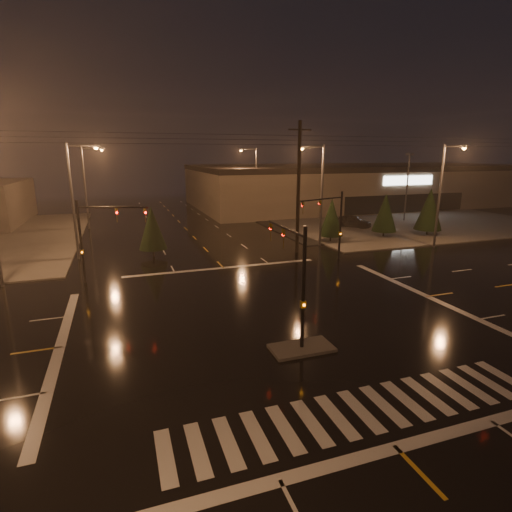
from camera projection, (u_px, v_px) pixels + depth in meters
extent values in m
plane|color=black|center=(272.00, 318.00, 22.77)|extent=(140.00, 140.00, 0.00)
cube|color=#484540|center=(386.00, 217.00, 59.70)|extent=(36.00, 36.00, 0.12)
cube|color=#484540|center=(302.00, 348.00, 19.09)|extent=(3.00, 1.60, 0.15)
cube|color=beige|center=(361.00, 411.00, 14.52)|extent=(15.00, 2.60, 0.01)
cube|color=beige|center=(396.00, 448.00, 12.69)|extent=(16.00, 0.50, 0.01)
cube|color=beige|center=(223.00, 268.00, 32.85)|extent=(16.00, 0.50, 0.01)
cube|color=black|center=(423.00, 217.00, 59.45)|extent=(50.00, 24.00, 0.08)
cube|color=#695D4B|center=(357.00, 185.00, 75.09)|extent=(60.00, 28.00, 7.00)
cube|color=black|center=(358.00, 167.00, 74.28)|extent=(60.20, 28.20, 0.80)
cube|color=white|center=(408.00, 180.00, 61.75)|extent=(9.00, 0.20, 1.40)
cube|color=black|center=(406.00, 203.00, 62.69)|extent=(22.00, 0.15, 2.80)
cylinder|color=black|center=(303.00, 290.00, 18.36)|extent=(0.18, 0.18, 6.00)
cylinder|color=black|center=(285.00, 228.00, 19.81)|extent=(0.12, 4.50, 0.12)
imported|color=#594707|center=(271.00, 223.00, 21.68)|extent=(0.16, 0.20, 1.00)
cube|color=#594707|center=(303.00, 304.00, 18.54)|extent=(0.25, 0.18, 0.35)
cylinder|color=black|center=(340.00, 226.00, 34.96)|extent=(0.18, 0.18, 6.00)
cylinder|color=black|center=(322.00, 199.00, 32.82)|extent=(4.74, 1.82, 0.12)
imported|color=#594707|center=(303.00, 202.00, 31.46)|extent=(0.24, 0.22, 1.00)
cube|color=#594707|center=(340.00, 234.00, 35.13)|extent=(0.25, 0.18, 0.35)
cylinder|color=black|center=(81.00, 242.00, 28.34)|extent=(0.18, 0.18, 6.00)
cylinder|color=black|center=(113.00, 207.00, 27.68)|extent=(4.74, 1.82, 0.12)
imported|color=#594707|center=(145.00, 208.00, 27.66)|extent=(0.24, 0.22, 1.00)
cube|color=#594707|center=(82.00, 252.00, 28.52)|extent=(0.25, 0.18, 0.35)
cylinder|color=#38383A|center=(73.00, 203.00, 34.41)|extent=(0.24, 0.24, 10.00)
cylinder|color=#38383A|center=(82.00, 146.00, 33.60)|extent=(2.40, 0.14, 0.14)
cube|color=#38383A|center=(96.00, 146.00, 33.96)|extent=(0.70, 0.30, 0.18)
sphere|color=orange|center=(96.00, 148.00, 33.99)|extent=(0.32, 0.32, 0.32)
cylinder|color=#38383A|center=(85.00, 189.00, 49.07)|extent=(0.24, 0.24, 10.00)
cylinder|color=#38383A|center=(92.00, 148.00, 48.27)|extent=(2.40, 0.14, 0.14)
cube|color=#38383A|center=(101.00, 149.00, 48.62)|extent=(0.70, 0.30, 0.18)
sphere|color=orange|center=(102.00, 150.00, 48.66)|extent=(0.32, 0.32, 0.32)
cylinder|color=#38383A|center=(322.00, 196.00, 39.82)|extent=(0.24, 0.24, 10.00)
cylinder|color=#38383A|center=(312.00, 147.00, 38.26)|extent=(2.40, 0.14, 0.14)
cube|color=#38383A|center=(302.00, 147.00, 37.93)|extent=(0.70, 0.30, 0.18)
sphere|color=orange|center=(302.00, 148.00, 37.96)|extent=(0.32, 0.32, 0.32)
cylinder|color=#38383A|center=(256.00, 183.00, 58.15)|extent=(0.24, 0.24, 10.00)
cylinder|color=#38383A|center=(248.00, 149.00, 56.59)|extent=(2.40, 0.14, 0.14)
cube|color=#38383A|center=(241.00, 150.00, 56.26)|extent=(0.70, 0.30, 0.18)
sphere|color=orange|center=(241.00, 150.00, 56.29)|extent=(0.32, 0.32, 0.32)
cylinder|color=#38383A|center=(439.00, 197.00, 39.01)|extent=(0.24, 0.24, 10.00)
cylinder|color=#38383A|center=(455.00, 146.00, 36.72)|extent=(0.14, 2.40, 0.14)
cube|color=#38383A|center=(464.00, 147.00, 35.73)|extent=(0.30, 0.70, 0.18)
sphere|color=orange|center=(464.00, 148.00, 35.76)|extent=(0.32, 0.32, 0.32)
cylinder|color=black|center=(298.00, 189.00, 36.64)|extent=(0.32, 0.32, 12.00)
cube|color=black|center=(300.00, 130.00, 35.36)|extent=(2.20, 0.12, 0.12)
cylinder|color=black|center=(330.00, 239.00, 42.50)|extent=(0.18, 0.18, 0.70)
cone|color=black|center=(331.00, 217.00, 41.93)|extent=(2.50, 2.50, 3.91)
cylinder|color=black|center=(383.00, 234.00, 45.06)|extent=(0.18, 0.18, 0.70)
cone|color=black|center=(385.00, 212.00, 44.45)|extent=(2.70, 2.70, 4.22)
cylinder|color=black|center=(427.00, 232.00, 45.94)|extent=(0.18, 0.18, 0.70)
cone|color=black|center=(429.00, 209.00, 45.28)|extent=(3.02, 3.02, 4.72)
cylinder|color=black|center=(154.00, 253.00, 36.51)|extent=(0.18, 0.18, 0.70)
cone|color=black|center=(152.00, 228.00, 35.94)|extent=(2.50, 2.50, 3.90)
imported|color=black|center=(353.00, 221.00, 50.96)|extent=(4.25, 4.93, 1.60)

